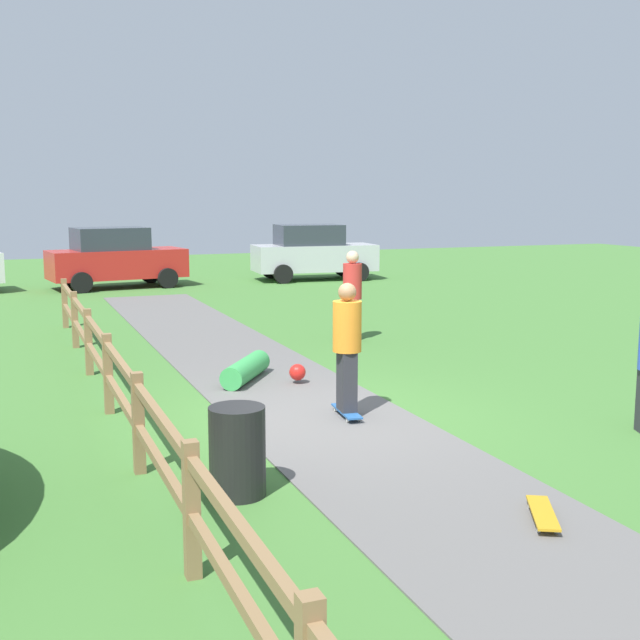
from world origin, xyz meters
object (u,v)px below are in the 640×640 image
object	(u,v)px
skateboard_loose	(543,513)
bystander_red	(352,291)
parked_car_red	(115,258)
skater_fallen	(250,370)
parked_car_silver	(313,252)
skater_riding	(347,343)
trash_bin	(237,451)

from	to	relation	value
skateboard_loose	bystander_red	bearing A→B (deg)	76.95
parked_car_red	skater_fallen	bearing A→B (deg)	-89.17
skateboard_loose	bystander_red	size ratio (longest dim) A/B	0.44
parked_car_silver	parked_car_red	distance (m)	6.73
skateboard_loose	skater_riding	bearing A→B (deg)	94.08
skater_fallen	bystander_red	size ratio (longest dim) A/B	0.76
skater_fallen	parked_car_silver	size ratio (longest dim) A/B	0.32
trash_bin	bystander_red	distance (m)	8.73
skater_riding	parked_car_silver	xyz separation A→B (m)	(5.93, 16.72, -0.06)
skater_fallen	parked_car_red	distance (m)	14.26
trash_bin	skateboard_loose	size ratio (longest dim) A/B	1.13
parked_car_silver	parked_car_red	xyz separation A→B (m)	(-6.73, -0.01, 0.00)
trash_bin	skater_riding	xyz separation A→B (m)	(2.12, 2.19, 0.57)
trash_bin	bystander_red	world-z (taller)	bystander_red
trash_bin	parked_car_silver	world-z (taller)	parked_car_silver
skater_fallen	skateboard_loose	xyz separation A→B (m)	(0.87, -6.33, -0.11)
bystander_red	parked_car_silver	xyz separation A→B (m)	(3.54, 11.46, -0.06)
parked_car_silver	skateboard_loose	bearing A→B (deg)	-105.36
trash_bin	bystander_red	size ratio (longest dim) A/B	0.49
bystander_red	parked_car_red	xyz separation A→B (m)	(-3.20, 11.44, -0.06)
skateboard_loose	parked_car_red	distance (m)	20.61
bystander_red	parked_car_red	size ratio (longest dim) A/B	0.42
bystander_red	parked_car_silver	distance (m)	11.99
skater_fallen	parked_car_silver	xyz separation A→B (m)	(6.53, 14.25, 0.76)
skater_riding	skater_fallen	xyz separation A→B (m)	(-0.60, 2.47, -0.82)
skater_riding	bystander_red	bearing A→B (deg)	65.58
skater_fallen	parked_car_silver	distance (m)	15.69
skater_fallen	parked_car_red	xyz separation A→B (m)	(-0.21, 14.23, 0.76)
skater_riding	parked_car_red	xyz separation A→B (m)	(-0.80, 16.71, -0.06)
skateboard_loose	trash_bin	bearing A→B (deg)	145.11
parked_car_red	bystander_red	bearing A→B (deg)	-74.40
skater_riding	skateboard_loose	distance (m)	3.98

